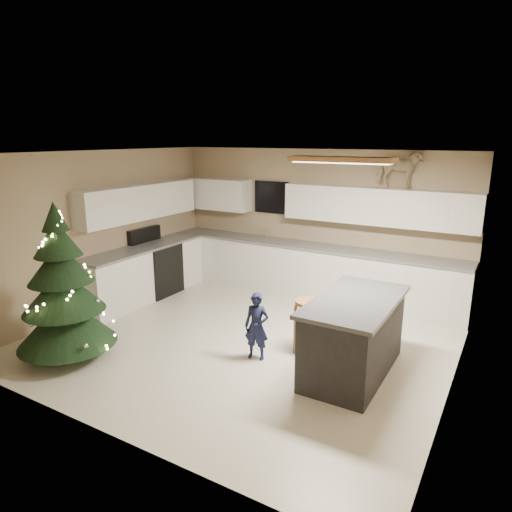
% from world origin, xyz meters
% --- Properties ---
extents(ground_plane, '(5.50, 5.50, 0.00)m').
position_xyz_m(ground_plane, '(0.00, 0.00, 0.00)').
color(ground_plane, beige).
extents(room_shell, '(5.52, 5.02, 2.61)m').
position_xyz_m(room_shell, '(0.02, 0.00, 1.75)').
color(room_shell, tan).
rests_on(room_shell, ground_plane).
extents(cabinetry, '(5.50, 3.20, 2.00)m').
position_xyz_m(cabinetry, '(-0.91, 1.65, 0.76)').
color(cabinetry, silver).
rests_on(cabinetry, ground_plane).
extents(island, '(0.90, 1.70, 0.95)m').
position_xyz_m(island, '(1.64, -0.13, 0.48)').
color(island, black).
rests_on(island, ground_plane).
extents(bar_stool, '(0.38, 0.38, 0.72)m').
position_xyz_m(bar_stool, '(0.95, 0.12, 0.54)').
color(bar_stool, '#94602F').
rests_on(bar_stool, ground_plane).
extents(christmas_tree, '(1.28, 1.24, 2.05)m').
position_xyz_m(christmas_tree, '(-1.71, -1.60, 0.84)').
color(christmas_tree, '#3F2816').
rests_on(christmas_tree, ground_plane).
extents(toddler, '(0.36, 0.27, 0.89)m').
position_xyz_m(toddler, '(0.45, -0.41, 0.45)').
color(toddler, black).
rests_on(toddler, ground_plane).
extents(rocking_horse, '(0.75, 0.50, 0.61)m').
position_xyz_m(rocking_horse, '(1.46, 2.33, 2.31)').
color(rocking_horse, '#94602F').
rests_on(rocking_horse, cabinetry).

